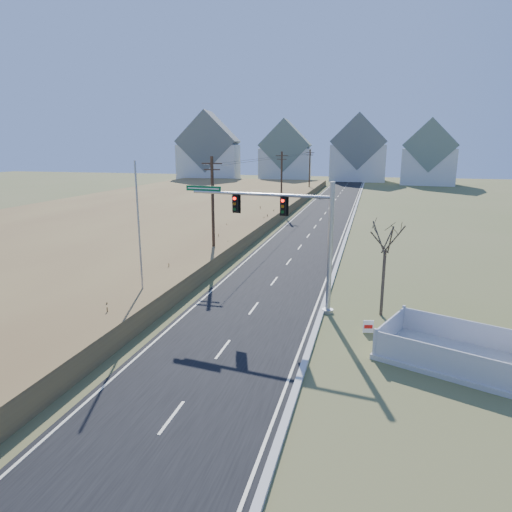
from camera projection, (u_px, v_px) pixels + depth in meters
The scene contains 16 objects.
ground at pixel (235, 335), 24.47m from camera, with size 260.00×260.00×0.00m, color #555D2D.
road at pixel (328, 210), 71.51m from camera, with size 8.00×180.00×0.06m, color black.
curb at pixel (355, 210), 70.50m from camera, with size 0.30×180.00×0.18m, color #B2AFA8.
reed_marsh at pixel (159, 209), 67.76m from camera, with size 38.00×110.00×1.30m, color olive.
utility_pole_near at pixel (213, 208), 39.05m from camera, with size 1.80×0.26×9.00m.
utility_pole_mid at pixel (281, 181), 67.28m from camera, with size 1.80×0.26×9.00m.
utility_pole_far at pixel (310, 171), 95.51m from camera, with size 1.80×0.26×9.00m.
condo_nw at pixel (209, 153), 125.94m from camera, with size 17.69×13.38×19.05m.
condo_nnw at pixel (285, 156), 128.81m from camera, with size 14.93×11.17×17.03m.
condo_n at pixel (358, 154), 127.58m from camera, with size 15.27×10.20×18.54m.
condo_ne at pixel (429, 158), 115.88m from camera, with size 14.12×10.51×16.52m.
traffic_signal_mast at pixel (299, 233), 27.25m from camera, with size 9.82×1.68×7.88m.
fence_enclosure at pixel (450, 355), 21.49m from camera, with size 7.36×6.27×1.42m.
open_sign at pixel (368, 327), 24.59m from camera, with size 0.56×0.17×0.70m.
flagpole at pixel (140, 252), 27.51m from camera, with size 0.41×0.41×9.05m.
bare_tree at pixel (386, 235), 26.13m from camera, with size 2.27×2.27×6.02m.
Camera 1 is at (6.78, -21.77, 9.89)m, focal length 32.00 mm.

